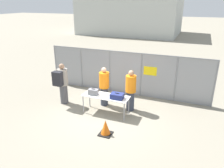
{
  "coord_description": "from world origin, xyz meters",
  "views": [
    {
      "loc": [
        3.13,
        -7.05,
        4.27
      ],
      "look_at": [
        -0.01,
        0.73,
        1.05
      ],
      "focal_mm": 35.0,
      "sensor_mm": 36.0,
      "label": 1
    }
  ],
  "objects": [
    {
      "name": "traveler_hooded",
      "position": [
        -2.13,
        0.25,
        0.99
      ],
      "size": [
        0.45,
        0.69,
        1.8
      ],
      "rotation": [
        0.0,
        0.0,
        0.33
      ],
      "color": "#4C4C51",
      "rests_on": "ground_plane"
    },
    {
      "name": "security_worker_far",
      "position": [
        0.78,
        0.78,
        0.89
      ],
      "size": [
        0.42,
        0.42,
        1.72
      ],
      "rotation": [
        0.0,
        0.0,
        2.67
      ],
      "color": "#383D4C",
      "rests_on": "ground_plane"
    },
    {
      "name": "suitcase_grey",
      "position": [
        -0.54,
        0.06,
        0.87
      ],
      "size": [
        0.4,
        0.26,
        0.25
      ],
      "color": "slate",
      "rests_on": "inspection_table"
    },
    {
      "name": "suitcase_navy",
      "position": [
        0.46,
        0.07,
        0.86
      ],
      "size": [
        0.5,
        0.36,
        0.23
      ],
      "color": "navy",
      "rests_on": "inspection_table"
    },
    {
      "name": "inspection_table",
      "position": [
        -0.04,
        0.13,
        0.7
      ],
      "size": [
        1.86,
        0.68,
        0.76
      ],
      "color": "silver",
      "rests_on": "ground_plane"
    },
    {
      "name": "ground_plane",
      "position": [
        0.0,
        0.0,
        0.0
      ],
      "size": [
        120.0,
        120.0,
        0.0
      ],
      "primitive_type": "plane",
      "color": "gray"
    },
    {
      "name": "utility_trailer",
      "position": [
        1.91,
        4.33,
        0.42
      ],
      "size": [
        3.5,
        2.2,
        0.71
      ],
      "color": "white",
      "rests_on": "ground_plane"
    },
    {
      "name": "traffic_cone",
      "position": [
        0.55,
        -1.25,
        0.25
      ],
      "size": [
        0.43,
        0.43,
        0.54
      ],
      "color": "black",
      "rests_on": "ground_plane"
    },
    {
      "name": "security_worker_near",
      "position": [
        -0.4,
        0.8,
        0.88
      ],
      "size": [
        0.42,
        0.42,
        1.7
      ],
      "rotation": [
        0.0,
        0.0,
        3.09
      ],
      "color": "#383D4C",
      "rests_on": "ground_plane"
    },
    {
      "name": "distant_hangar",
      "position": [
        -6.05,
        22.64,
        2.82
      ],
      "size": [
        12.73,
        8.73,
        5.64
      ],
      "color": "#B2B7B2",
      "rests_on": "ground_plane"
    },
    {
      "name": "fence_section",
      "position": [
        0.01,
        2.35,
        1.08
      ],
      "size": [
        7.93,
        0.07,
        2.07
      ],
      "color": "gray",
      "rests_on": "ground_plane"
    }
  ]
}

